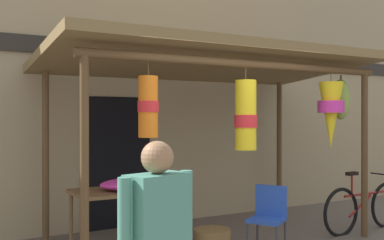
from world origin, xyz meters
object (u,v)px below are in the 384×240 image
at_px(display_table, 127,196).
at_px(wicker_basket_by_table, 212,236).
at_px(flower_heap_on_table, 132,184).
at_px(folding_chair, 268,214).
at_px(parked_bicycle, 364,207).

relative_size(display_table, wicker_basket_by_table, 2.65).
relative_size(display_table, flower_heap_on_table, 1.73).
relative_size(flower_heap_on_table, folding_chair, 0.91).
height_order(folding_chair, wicker_basket_by_table, folding_chair).
xyz_separation_m(flower_heap_on_table, parked_bicycle, (3.46, -0.61, -0.52)).
bearing_deg(display_table, flower_heap_on_table, -61.64).
distance_m(flower_heap_on_table, folding_chair, 1.73).
relative_size(flower_heap_on_table, wicker_basket_by_table, 1.53).
bearing_deg(parked_bicycle, folding_chair, -172.85).
xyz_separation_m(display_table, wicker_basket_by_table, (1.16, -0.16, -0.61)).
bearing_deg(folding_chair, flower_heap_on_table, 149.32).
height_order(folding_chair, parked_bicycle, parked_bicycle).
bearing_deg(flower_heap_on_table, parked_bicycle, -10.03).
height_order(flower_heap_on_table, parked_bicycle, flower_heap_on_table).
height_order(display_table, flower_heap_on_table, flower_heap_on_table).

